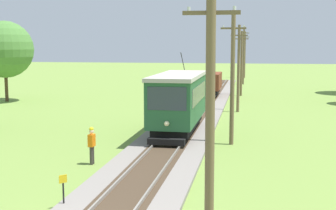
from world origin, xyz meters
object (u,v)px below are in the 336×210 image
at_px(trackside_signal_marker, 63,190).
at_px(utility_pole_foreground, 210,121).
at_px(utility_pole_mid, 239,68).
at_px(utility_pole_far, 241,63).
at_px(utility_pole_distant, 244,55).
at_px(freight_car, 209,83).
at_px(utility_pole_near_tram, 232,78).
at_px(red_tram, 179,100).
at_px(utility_pole_horizon, 245,54).
at_px(track_worker, 92,144).
at_px(tree_right_near, 5,49).

bearing_deg(trackside_signal_marker, utility_pole_foreground, -29.09).
height_order(utility_pole_mid, utility_pole_far, utility_pole_mid).
bearing_deg(utility_pole_distant, freight_car, -100.93).
height_order(utility_pole_foreground, utility_pole_distant, utility_pole_distant).
bearing_deg(utility_pole_near_tram, trackside_signal_marker, -115.10).
height_order(freight_car, utility_pole_foreground, utility_pole_foreground).
bearing_deg(red_tram, utility_pole_mid, 72.99).
distance_m(utility_pole_horizon, track_worker, 59.28).
bearing_deg(trackside_signal_marker, track_worker, 100.28).
bearing_deg(track_worker, tree_right_near, 132.07).
relative_size(utility_pole_foreground, utility_pole_horizon, 0.91).
height_order(utility_pole_distant, track_worker, utility_pole_distant).
bearing_deg(tree_right_near, freight_car, 19.88).
distance_m(freight_car, trackside_signal_marker, 34.02).
xyz_separation_m(utility_pole_horizon, trackside_signal_marker, (-5.24, -64.54, -3.38)).
xyz_separation_m(freight_car, utility_pole_far, (3.33, 2.23, 2.09)).
xyz_separation_m(utility_pole_distant, track_worker, (-6.26, -45.52, -3.24)).
xyz_separation_m(utility_pole_near_tram, utility_pole_horizon, (0.00, 53.36, 0.27)).
height_order(utility_pole_horizon, tree_right_near, tree_right_near).
relative_size(freight_car, trackside_signal_marker, 4.41).
relative_size(utility_pole_horizon, trackside_signal_marker, 6.70).
bearing_deg(track_worker, utility_pole_foreground, -49.78).
height_order(freight_car, utility_pole_near_tram, utility_pole_near_tram).
height_order(utility_pole_far, tree_right_near, tree_right_near).
xyz_separation_m(freight_car, trackside_signal_marker, (-1.91, -33.95, -0.89)).
distance_m(utility_pole_horizon, trackside_signal_marker, 64.84).
distance_m(trackside_signal_marker, tree_right_near, 32.46).
bearing_deg(utility_pole_distant, utility_pole_foreground, -90.00).
distance_m(freight_car, utility_pole_horizon, 30.86).
relative_size(utility_pole_near_tram, tree_right_near, 0.93).
distance_m(red_tram, track_worker, 8.11).
bearing_deg(track_worker, red_tram, 72.59).
height_order(freight_car, utility_pole_far, utility_pole_far).
relative_size(red_tram, utility_pole_horizon, 1.08).
relative_size(utility_pole_foreground, utility_pole_distant, 0.87).
relative_size(utility_pole_foreground, track_worker, 4.04).
relative_size(utility_pole_foreground, utility_pole_mid, 0.99).
height_order(utility_pole_foreground, trackside_signal_marker, utility_pole_foreground).
xyz_separation_m(utility_pole_near_tram, utility_pole_mid, (0.00, 12.82, -0.06)).
relative_size(utility_pole_foreground, tree_right_near, 0.91).
xyz_separation_m(utility_pole_horizon, track_worker, (-6.26, -58.86, -3.06)).
height_order(utility_pole_foreground, utility_pole_mid, utility_pole_mid).
bearing_deg(utility_pole_horizon, utility_pole_mid, -90.00).
height_order(utility_pole_near_tram, utility_pole_far, utility_pole_near_tram).
height_order(utility_pole_distant, tree_right_near, utility_pole_distant).
distance_m(utility_pole_near_tram, trackside_signal_marker, 12.73).
xyz_separation_m(trackside_signal_marker, track_worker, (-1.03, 5.67, 0.32)).
bearing_deg(trackside_signal_marker, utility_pole_distant, 84.16).
distance_m(utility_pole_mid, tree_right_near, 23.06).
bearing_deg(tree_right_near, utility_pole_distant, 46.77).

